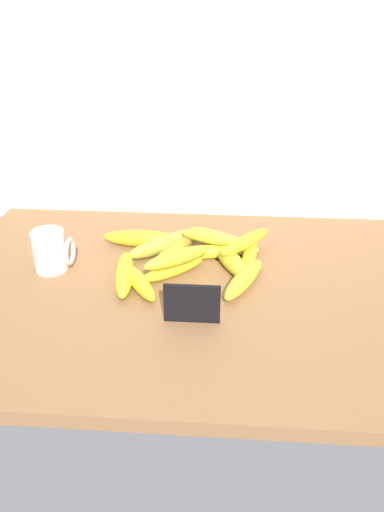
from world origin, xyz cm
name	(u,v)px	position (x,y,z in cm)	size (l,w,h in cm)	color
counter_top	(187,292)	(0.00, 0.00, 1.50)	(110.00, 76.00, 3.00)	brown
back_wall	(199,98)	(0.00, 39.00, 35.00)	(130.00, 2.00, 70.00)	beige
chalkboard_sign	(192,305)	(1.96, -12.34, 6.86)	(11.00, 1.80, 8.40)	black
coffee_mug	(51,251)	(-31.58, 5.27, 7.79)	(8.94, 7.44, 9.58)	white
banana_0	(143,239)	(-12.47, 17.74, 5.15)	(20.14, 4.31, 4.31)	gold
banana_1	(232,261)	(9.64, 8.28, 5.07)	(16.63, 4.15, 4.15)	gold
banana_2	(244,279)	(12.29, 0.89, 4.93)	(17.77, 3.87, 3.87)	yellow
banana_3	(125,274)	(-13.96, 0.97, 4.98)	(18.56, 3.95, 3.95)	yellow
banana_4	(175,250)	(-4.05, 12.83, 4.87)	(16.65, 3.74, 3.74)	#B08A29
banana_5	(164,244)	(-6.95, 15.45, 5.13)	(20.52, 4.25, 4.25)	#ABB035
banana_6	(223,240)	(7.49, 19.56, 4.72)	(20.57, 3.45, 3.45)	#98B032
banana_7	(208,252)	(4.03, 12.98, 4.69)	(19.91, 3.38, 3.38)	gold
banana_8	(250,254)	(13.87, 12.73, 4.68)	(19.32, 3.36, 3.36)	yellow
banana_9	(139,282)	(-10.35, -1.63, 4.77)	(15.93, 3.55, 3.55)	yellow
banana_10	(173,269)	(-3.51, 4.47, 4.65)	(16.40, 3.30, 3.30)	yellow
banana_11	(245,242)	(12.74, 12.65, 7.98)	(16.92, 3.25, 3.25)	yellow
banana_12	(211,237)	(4.65, 14.22, 8.01)	(15.09, 3.25, 3.25)	gold
banana_13	(177,258)	(-2.47, 3.84, 8.05)	(16.53, 3.51, 3.51)	yellow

